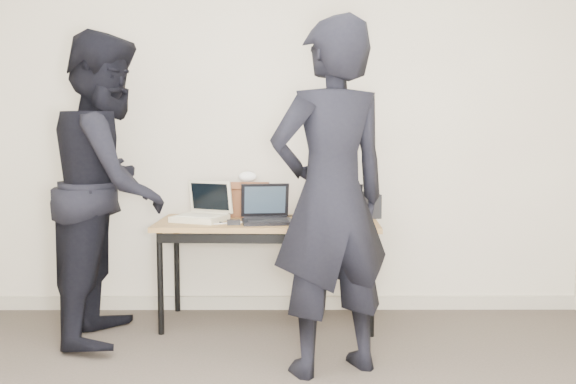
{
  "coord_description": "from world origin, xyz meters",
  "views": [
    {
      "loc": [
        0.09,
        -2.44,
        1.38
      ],
      "look_at": [
        0.1,
        1.6,
        0.95
      ],
      "focal_mm": 40.0,
      "sensor_mm": 36.0,
      "label": 1
    }
  ],
  "objects_px": {
    "laptop_beige": "(202,213)",
    "leather_satchel": "(244,199)",
    "equipment_box": "(357,205)",
    "laptop_center": "(266,214)",
    "laptop_right": "(343,210)",
    "person_typist": "(331,198)",
    "desk": "(268,229)",
    "person_observer": "(110,187)"
  },
  "relations": [
    {
      "from": "person_observer",
      "to": "laptop_beige",
      "type": "bearing_deg",
      "value": -65.16
    },
    {
      "from": "laptop_beige",
      "to": "person_observer",
      "type": "xyz_separation_m",
      "value": [
        -0.56,
        -0.28,
        0.2
      ]
    },
    {
      "from": "leather_satchel",
      "to": "person_observer",
      "type": "bearing_deg",
      "value": -147.65
    },
    {
      "from": "desk",
      "to": "laptop_beige",
      "type": "height_order",
      "value": "laptop_beige"
    },
    {
      "from": "desk",
      "to": "equipment_box",
      "type": "height_order",
      "value": "equipment_box"
    },
    {
      "from": "leather_satchel",
      "to": "person_observer",
      "type": "distance_m",
      "value": 0.96
    },
    {
      "from": "laptop_beige",
      "to": "equipment_box",
      "type": "height_order",
      "value": "laptop_beige"
    },
    {
      "from": "laptop_center",
      "to": "person_typist",
      "type": "height_order",
      "value": "person_typist"
    },
    {
      "from": "person_observer",
      "to": "person_typist",
      "type": "bearing_deg",
      "value": -115.9
    },
    {
      "from": "desk",
      "to": "equipment_box",
      "type": "bearing_deg",
      "value": 18.94
    },
    {
      "from": "equipment_box",
      "to": "person_observer",
      "type": "xyz_separation_m",
      "value": [
        -1.64,
        -0.44,
        0.17
      ]
    },
    {
      "from": "laptop_center",
      "to": "laptop_right",
      "type": "xyz_separation_m",
      "value": [
        0.54,
        0.22,
        -0.01
      ]
    },
    {
      "from": "leather_satchel",
      "to": "person_typist",
      "type": "xyz_separation_m",
      "value": [
        0.55,
        -1.09,
        0.13
      ]
    },
    {
      "from": "laptop_beige",
      "to": "desk",
      "type": "bearing_deg",
      "value": 18.0
    },
    {
      "from": "person_observer",
      "to": "equipment_box",
      "type": "bearing_deg",
      "value": -76.68
    },
    {
      "from": "laptop_beige",
      "to": "equipment_box",
      "type": "distance_m",
      "value": 1.09
    },
    {
      "from": "laptop_right",
      "to": "person_typist",
      "type": "distance_m",
      "value": 1.08
    },
    {
      "from": "laptop_beige",
      "to": "leather_satchel",
      "type": "distance_m",
      "value": 0.34
    },
    {
      "from": "laptop_right",
      "to": "person_typist",
      "type": "bearing_deg",
      "value": -106.68
    },
    {
      "from": "desk",
      "to": "person_observer",
      "type": "relative_size",
      "value": 0.78
    },
    {
      "from": "desk",
      "to": "person_typist",
      "type": "distance_m",
      "value": 1.0
    },
    {
      "from": "leather_satchel",
      "to": "equipment_box",
      "type": "relative_size",
      "value": 1.25
    },
    {
      "from": "laptop_beige",
      "to": "laptop_right",
      "type": "height_order",
      "value": "laptop_beige"
    },
    {
      "from": "person_observer",
      "to": "leather_satchel",
      "type": "bearing_deg",
      "value": -61.9
    },
    {
      "from": "person_typist",
      "to": "laptop_center",
      "type": "bearing_deg",
      "value": -89.04
    },
    {
      "from": "laptop_beige",
      "to": "leather_satchel",
      "type": "bearing_deg",
      "value": 57.85
    },
    {
      "from": "laptop_right",
      "to": "equipment_box",
      "type": "relative_size",
      "value": 1.19
    },
    {
      "from": "laptop_beige",
      "to": "laptop_center",
      "type": "bearing_deg",
      "value": 12.2
    },
    {
      "from": "desk",
      "to": "laptop_right",
      "type": "bearing_deg",
      "value": 20.35
    },
    {
      "from": "desk",
      "to": "laptop_beige",
      "type": "xyz_separation_m",
      "value": [
        -0.45,
        0.03,
        0.11
      ]
    },
    {
      "from": "desk",
      "to": "person_observer",
      "type": "bearing_deg",
      "value": -164.3
    },
    {
      "from": "laptop_beige",
      "to": "leather_satchel",
      "type": "xyz_separation_m",
      "value": [
        0.27,
        0.2,
        0.07
      ]
    },
    {
      "from": "laptop_beige",
      "to": "laptop_center",
      "type": "distance_m",
      "value": 0.45
    },
    {
      "from": "leather_satchel",
      "to": "person_observer",
      "type": "xyz_separation_m",
      "value": [
        -0.83,
        -0.47,
        0.13
      ]
    },
    {
      "from": "laptop_center",
      "to": "equipment_box",
      "type": "distance_m",
      "value": 0.68
    },
    {
      "from": "desk",
      "to": "equipment_box",
      "type": "relative_size",
      "value": 5.19
    },
    {
      "from": "laptop_beige",
      "to": "laptop_center",
      "type": "height_order",
      "value": "laptop_beige"
    },
    {
      "from": "leather_satchel",
      "to": "equipment_box",
      "type": "xyz_separation_m",
      "value": [
        0.81,
        -0.04,
        -0.04
      ]
    },
    {
      "from": "desk",
      "to": "person_typist",
      "type": "bearing_deg",
      "value": -64.77
    },
    {
      "from": "desk",
      "to": "equipment_box",
      "type": "distance_m",
      "value": 0.67
    },
    {
      "from": "laptop_center",
      "to": "person_observer",
      "type": "relative_size",
      "value": 0.19
    },
    {
      "from": "leather_satchel",
      "to": "person_typist",
      "type": "distance_m",
      "value": 1.23
    }
  ]
}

